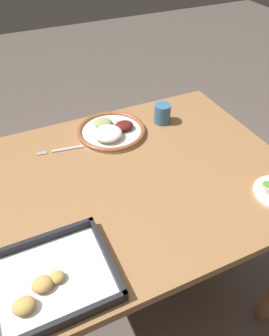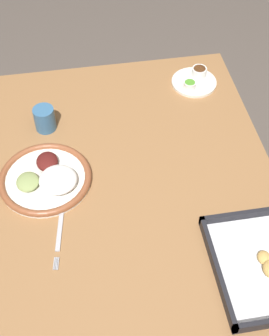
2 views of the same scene
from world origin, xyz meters
name	(u,v)px [view 1 (image 1 of 2)]	position (x,y,z in m)	size (l,w,h in m)	color
ground_plane	(133,291)	(0.00, 0.00, 0.00)	(8.00, 8.00, 0.00)	#564C44
dining_table	(132,201)	(0.00, 0.00, 0.64)	(1.07, 0.82, 0.76)	olive
dinner_plate	(111,131)	(-0.02, -0.25, 0.77)	(0.27, 0.27, 0.05)	white
fork	(70,148)	(0.15, -0.23, 0.76)	(0.21, 0.05, 0.00)	#B2B2B7
baking_tray	(49,281)	(0.35, 0.27, 0.77)	(0.31, 0.25, 0.04)	black
drinking_cup	(162,114)	(-0.25, -0.25, 0.80)	(0.07, 0.07, 0.08)	#38668E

